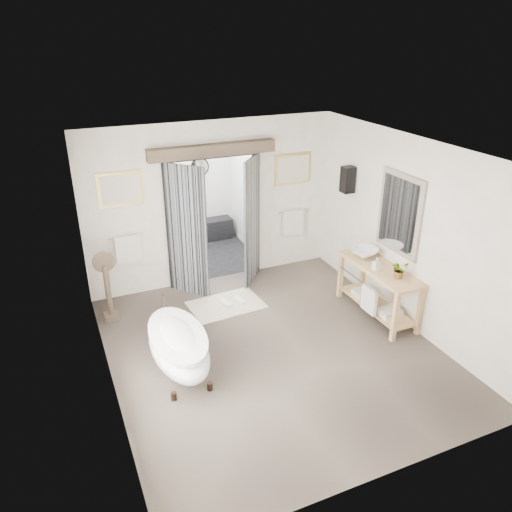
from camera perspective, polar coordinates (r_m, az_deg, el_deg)
name	(u,v)px	position (r m, az deg, el deg)	size (l,w,h in m)	color
ground_plane	(272,349)	(7.41, 1.89, -10.63)	(5.00, 5.00, 0.00)	brown
room_shell	(276,235)	(6.39, 2.30, 2.40)	(4.52, 5.02, 2.91)	silver
shower_room	(190,208)	(10.35, -7.55, 5.49)	(2.22, 2.01, 2.51)	black
back_wall_dressing	(216,201)	(8.63, -4.58, 6.28)	(3.82, 0.72, 2.52)	black
clawfoot_tub	(178,346)	(6.88, -8.87, -10.08)	(0.73, 1.63, 0.79)	#36251A
vanity	(378,287)	(8.20, 13.72, -3.47)	(0.57, 1.60, 0.85)	tan
pedestal_mirror	(108,290)	(8.21, -16.56, -3.80)	(0.35, 0.22, 1.17)	#4E412F
rug	(226,305)	(8.48, -3.42, -5.58)	(1.20, 0.80, 0.01)	beige
slippers	(233,302)	(8.50, -2.69, -5.24)	(0.41, 0.29, 0.05)	white
basin	(364,253)	(8.31, 12.25, 0.32)	(0.45, 0.45, 0.16)	white
plant	(400,269)	(7.75, 16.08, -1.48)	(0.25, 0.21, 0.28)	gray
soap_bottle_a	(376,264)	(7.92, 13.61, -0.85)	(0.09, 0.10, 0.21)	gray
soap_bottle_b	(356,249)	(8.41, 11.32, 0.77)	(0.13, 0.13, 0.17)	gray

